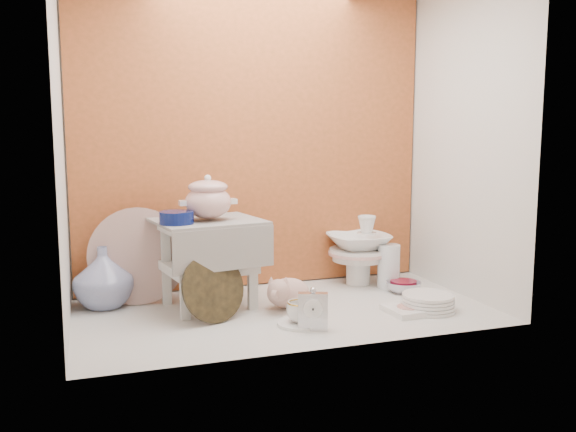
# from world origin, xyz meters

# --- Properties ---
(ground) EXTENTS (1.80, 1.80, 0.00)m
(ground) POSITION_xyz_m (0.00, 0.00, 0.00)
(ground) COLOR silver
(ground) RESTS_ON ground
(niche_shell) EXTENTS (1.86, 1.03, 1.53)m
(niche_shell) POSITION_xyz_m (0.00, 0.18, 0.93)
(niche_shell) COLOR #C05B30
(niche_shell) RESTS_ON ground
(step_stool) EXTENTS (0.51, 0.46, 0.40)m
(step_stool) POSITION_xyz_m (-0.30, 0.18, 0.20)
(step_stool) COLOR silver
(step_stool) RESTS_ON ground
(soup_tureen) EXTENTS (0.31, 0.31, 0.20)m
(soup_tureen) POSITION_xyz_m (-0.30, 0.16, 0.50)
(soup_tureen) COLOR white
(soup_tureen) RESTS_ON step_stool
(cobalt_bowl) EXTENTS (0.16, 0.16, 0.05)m
(cobalt_bowl) POSITION_xyz_m (-0.45, 0.10, 0.42)
(cobalt_bowl) COLOR #0A1550
(cobalt_bowl) RESTS_ON step_stool
(floral_platter) EXTENTS (0.45, 0.12, 0.45)m
(floral_platter) POSITION_xyz_m (-0.60, 0.33, 0.22)
(floral_platter) COLOR beige
(floral_platter) RESTS_ON ground
(blue_white_vase) EXTENTS (0.33, 0.33, 0.28)m
(blue_white_vase) POSITION_xyz_m (-0.76, 0.31, 0.14)
(blue_white_vase) COLOR white
(blue_white_vase) RESTS_ON ground
(lacquer_tray) EXTENTS (0.31, 0.20, 0.29)m
(lacquer_tray) POSITION_xyz_m (-0.33, -0.05, 0.14)
(lacquer_tray) COLOR black
(lacquer_tray) RESTS_ON ground
(mantel_clock) EXTENTS (0.12, 0.08, 0.17)m
(mantel_clock) POSITION_xyz_m (0.02, -0.29, 0.09)
(mantel_clock) COLOR silver
(mantel_clock) RESTS_ON ground
(plush_pig) EXTENTS (0.30, 0.25, 0.15)m
(plush_pig) POSITION_xyz_m (0.02, 0.03, 0.07)
(plush_pig) COLOR #CB9C8F
(plush_pig) RESTS_ON ground
(teacup_saucer) EXTENTS (0.22, 0.22, 0.01)m
(teacup_saucer) POSITION_xyz_m (-0.01, -0.21, 0.01)
(teacup_saucer) COLOR white
(teacup_saucer) RESTS_ON ground
(gold_rim_teacup) EXTENTS (0.14, 0.14, 0.09)m
(gold_rim_teacup) POSITION_xyz_m (-0.01, -0.21, 0.06)
(gold_rim_teacup) COLOR white
(gold_rim_teacup) RESTS_ON teacup_saucer
(lattice_dish) EXTENTS (0.20, 0.20, 0.03)m
(lattice_dish) POSITION_xyz_m (0.50, -0.20, 0.01)
(lattice_dish) COLOR white
(lattice_dish) RESTS_ON ground
(dinner_plate_stack) EXTENTS (0.29, 0.29, 0.07)m
(dinner_plate_stack) POSITION_xyz_m (0.60, -0.20, 0.04)
(dinner_plate_stack) COLOR white
(dinner_plate_stack) RESTS_ON ground
(crystal_bowl) EXTENTS (0.22, 0.22, 0.05)m
(crystal_bowl) POSITION_xyz_m (0.65, 0.11, 0.03)
(crystal_bowl) COLOR silver
(crystal_bowl) RESTS_ON ground
(clear_glass_vase) EXTENTS (0.14, 0.14, 0.22)m
(clear_glass_vase) POSITION_xyz_m (0.62, 0.21, 0.11)
(clear_glass_vase) COLOR silver
(clear_glass_vase) RESTS_ON ground
(porcelain_tower) EXTENTS (0.40, 0.40, 0.36)m
(porcelain_tower) POSITION_xyz_m (0.51, 0.33, 0.18)
(porcelain_tower) COLOR white
(porcelain_tower) RESTS_ON ground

